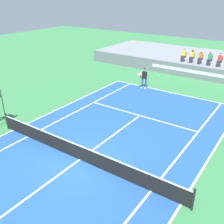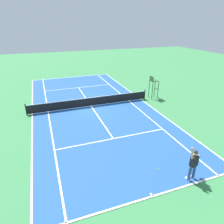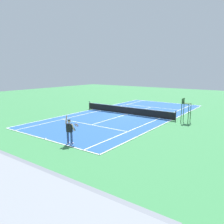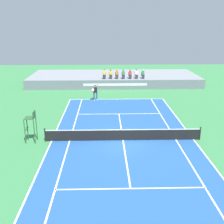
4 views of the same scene
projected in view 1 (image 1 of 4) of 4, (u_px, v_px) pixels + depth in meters
name	position (u px, v px, depth m)	size (l,w,h in m)	color
ground_plane	(79.00, 160.00, 13.58)	(80.00, 80.00, 0.00)	#387F47
court	(79.00, 160.00, 13.58)	(11.08, 23.88, 0.03)	#235193
net	(79.00, 152.00, 13.36)	(11.98, 0.10, 1.07)	black
barrier_wall	(192.00, 72.00, 25.90)	(24.60, 0.25, 1.28)	slate
bleacher_platform	(206.00, 62.00, 29.25)	(24.60, 8.76, 1.28)	gray
spectator_seated_0	(184.00, 55.00, 26.91)	(0.44, 0.60, 1.27)	#474C56
spectator_seated_1	(192.00, 56.00, 26.46)	(0.44, 0.60, 1.27)	#474C56
spectator_seated_2	(200.00, 58.00, 26.02)	(0.44, 0.60, 1.27)	#474C56
spectator_seated_3	(210.00, 59.00, 25.55)	(0.44, 0.60, 1.27)	#474C56
spectator_seated_4	(219.00, 60.00, 25.07)	(0.44, 0.60, 1.27)	#474C56
tennis_player	(144.00, 78.00, 23.05)	(0.75, 0.72, 2.08)	navy
tennis_ball	(149.00, 95.00, 21.89)	(0.07, 0.07, 0.07)	#D1E533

